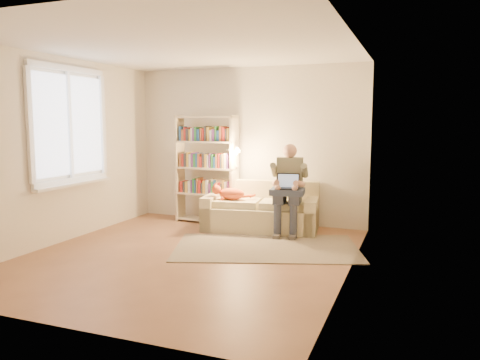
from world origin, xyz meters
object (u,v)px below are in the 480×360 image
at_px(person, 289,184).
at_px(laptop, 287,185).
at_px(sofa, 261,212).
at_px(bookshelf, 206,164).
at_px(cat, 233,193).

height_order(person, laptop, person).
xyz_separation_m(sofa, bookshelf, (-1.02, 0.16, 0.72)).
bearing_deg(bookshelf, laptop, -10.39).
bearing_deg(cat, sofa, 14.74).
xyz_separation_m(sofa, person, (0.47, -0.08, 0.48)).
height_order(sofa, cat, sofa).
distance_m(cat, bookshelf, 0.81).
bearing_deg(laptop, cat, 169.80).
relative_size(sofa, bookshelf, 1.03).
height_order(cat, bookshelf, bookshelf).
bearing_deg(laptop, bookshelf, 158.31).
distance_m(sofa, cat, 0.54).
height_order(sofa, person, person).
xyz_separation_m(sofa, cat, (-0.41, -0.17, 0.31)).
distance_m(cat, laptop, 0.90).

